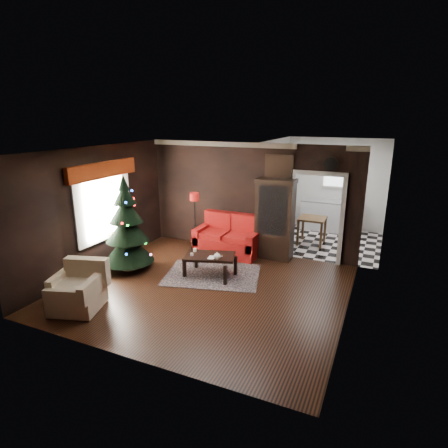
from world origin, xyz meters
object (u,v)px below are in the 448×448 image
at_px(armchair, 76,287).
at_px(kitchen_table, 312,231).
at_px(teapot, 217,256).
at_px(curio_cabinet, 275,221).
at_px(floor_lamp, 195,221).
at_px(wall_clock, 331,164).
at_px(loveseat, 228,235).
at_px(christmas_tree, 127,225).
at_px(coffee_table, 210,265).

distance_m(armchair, kitchen_table, 6.27).
bearing_deg(teapot, curio_cabinet, 69.38).
height_order(floor_lamp, wall_clock, wall_clock).
height_order(curio_cabinet, floor_lamp, curio_cabinet).
relative_size(curio_cabinet, wall_clock, 5.94).
height_order(loveseat, wall_clock, wall_clock).
bearing_deg(christmas_tree, coffee_table, 11.69).
bearing_deg(coffee_table, kitchen_table, 62.60).
bearing_deg(wall_clock, christmas_tree, -151.05).
distance_m(loveseat, christmas_tree, 2.56).
bearing_deg(loveseat, floor_lamp, -163.38).
relative_size(loveseat, wall_clock, 5.31).
distance_m(loveseat, armchair, 4.01).
height_order(loveseat, curio_cabinet, curio_cabinet).
xyz_separation_m(armchair, wall_clock, (3.71, 4.17, 1.92)).
height_order(loveseat, christmas_tree, christmas_tree).
xyz_separation_m(curio_cabinet, teapot, (-0.70, -1.85, -0.38)).
relative_size(coffee_table, teapot, 6.37).
bearing_deg(teapot, christmas_tree, -174.46).
xyz_separation_m(loveseat, coffee_table, (0.19, -1.45, -0.25)).
height_order(armchair, teapot, armchair).
relative_size(curio_cabinet, armchair, 2.17).
distance_m(armchair, teapot, 2.81).
bearing_deg(wall_clock, armchair, -131.66).
relative_size(curio_cabinet, floor_lamp, 1.28).
bearing_deg(armchair, floor_lamp, 63.89).
xyz_separation_m(loveseat, kitchen_table, (1.80, 1.65, -0.12)).
distance_m(teapot, kitchen_table, 3.55).
distance_m(christmas_tree, armchair, 2.05).
height_order(curio_cabinet, armchair, curio_cabinet).
relative_size(loveseat, coffee_table, 1.59).
bearing_deg(armchair, teapot, 32.29).
distance_m(floor_lamp, christmas_tree, 1.83).
bearing_deg(teapot, coffee_table, 144.82).
bearing_deg(wall_clock, coffee_table, -139.40).
xyz_separation_m(curio_cabinet, armchair, (-2.51, -3.99, -0.49)).
xyz_separation_m(armchair, teapot, (1.81, 2.14, 0.11)).
bearing_deg(kitchen_table, christmas_tree, -135.07).
distance_m(curio_cabinet, coffee_table, 2.04).
bearing_deg(curio_cabinet, kitchen_table, 65.56).
distance_m(armchair, coffee_table, 2.80).
relative_size(floor_lamp, wall_clock, 4.64).
bearing_deg(floor_lamp, armchair, -98.69).
bearing_deg(kitchen_table, teapot, -112.31).
relative_size(wall_clock, kitchen_table, 0.43).
bearing_deg(teapot, armchair, -130.29).
xyz_separation_m(loveseat, christmas_tree, (-1.70, -1.84, 0.55)).
distance_m(curio_cabinet, kitchen_table, 1.67).
distance_m(curio_cabinet, floor_lamp, 2.03).
distance_m(loveseat, wall_clock, 3.04).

